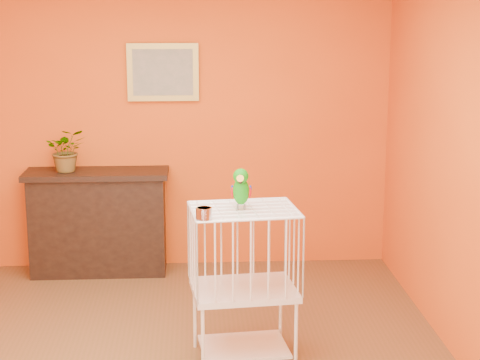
{
  "coord_description": "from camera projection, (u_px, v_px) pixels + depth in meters",
  "views": [
    {
      "loc": [
        0.26,
        -4.8,
        2.35
      ],
      "look_at": [
        0.55,
        0.18,
        1.24
      ],
      "focal_mm": 60.0,
      "sensor_mm": 36.0,
      "label": 1
    }
  ],
  "objects": [
    {
      "name": "parrot",
      "position": [
        241.0,
        188.0,
        5.12
      ],
      "size": [
        0.14,
        0.25,
        0.28
      ],
      "rotation": [
        0.0,
        0.0,
        -0.12
      ],
      "color": "#59544C",
      "rests_on": "birdcage"
    },
    {
      "name": "framed_picture",
      "position": [
        163.0,
        72.0,
        6.95
      ],
      "size": [
        0.62,
        0.04,
        0.5
      ],
      "color": "olive",
      "rests_on": "room_shell"
    },
    {
      "name": "console_cabinet",
      "position": [
        98.0,
        222.0,
        7.02
      ],
      "size": [
        1.24,
        0.44,
        0.92
      ],
      "color": "black",
      "rests_on": "ground"
    },
    {
      "name": "room_shell",
      "position": [
        150.0,
        131.0,
        4.83
      ],
      "size": [
        4.5,
        4.5,
        4.5
      ],
      "color": "#DE5714",
      "rests_on": "ground"
    },
    {
      "name": "potted_plant",
      "position": [
        67.0,
        154.0,
        6.9
      ],
      "size": [
        0.39,
        0.43,
        0.29
      ],
      "primitive_type": "imported",
      "rotation": [
        0.0,
        0.0,
        0.17
      ],
      "color": "#26722D",
      "rests_on": "console_cabinet"
    },
    {
      "name": "birdcage",
      "position": [
        244.0,
        282.0,
        5.28
      ],
      "size": [
        0.72,
        0.59,
        1.04
      ],
      "rotation": [
        0.0,
        0.0,
        0.11
      ],
      "color": "white",
      "rests_on": "ground"
    },
    {
      "name": "feed_cup",
      "position": [
        204.0,
        213.0,
        4.91
      ],
      "size": [
        0.1,
        0.1,
        0.07
      ],
      "primitive_type": "cylinder",
      "color": "silver",
      "rests_on": "birdcage"
    }
  ]
}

